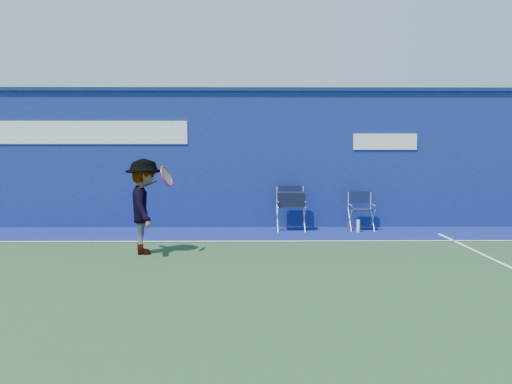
{
  "coord_description": "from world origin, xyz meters",
  "views": [
    {
      "loc": [
        0.62,
        -6.93,
        1.83
      ],
      "look_at": [
        0.73,
        2.6,
        1.0
      ],
      "focal_mm": 38.0,
      "sensor_mm": 36.0,
      "label": 1
    }
  ],
  "objects_px": {
    "directors_chair_left": "(291,212)",
    "directors_chair_right": "(361,218)",
    "water_bottle": "(358,226)",
    "tennis_player": "(144,206)"
  },
  "relations": [
    {
      "from": "directors_chair_left",
      "to": "tennis_player",
      "type": "bearing_deg",
      "value": -137.79
    },
    {
      "from": "directors_chair_right",
      "to": "tennis_player",
      "type": "height_order",
      "value": "tennis_player"
    },
    {
      "from": "directors_chair_left",
      "to": "directors_chair_right",
      "type": "height_order",
      "value": "directors_chair_left"
    },
    {
      "from": "water_bottle",
      "to": "tennis_player",
      "type": "height_order",
      "value": "tennis_player"
    },
    {
      "from": "tennis_player",
      "to": "directors_chair_right",
      "type": "bearing_deg",
      "value": 30.42
    },
    {
      "from": "directors_chair_right",
      "to": "tennis_player",
      "type": "bearing_deg",
      "value": -149.58
    },
    {
      "from": "directors_chair_left",
      "to": "water_bottle",
      "type": "bearing_deg",
      "value": -10.74
    },
    {
      "from": "directors_chair_right",
      "to": "tennis_player",
      "type": "relative_size",
      "value": 0.51
    },
    {
      "from": "directors_chair_left",
      "to": "tennis_player",
      "type": "xyz_separation_m",
      "value": [
        -2.65,
        -2.4,
        0.4
      ]
    },
    {
      "from": "water_bottle",
      "to": "tennis_player",
      "type": "distance_m",
      "value": 4.63
    }
  ]
}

